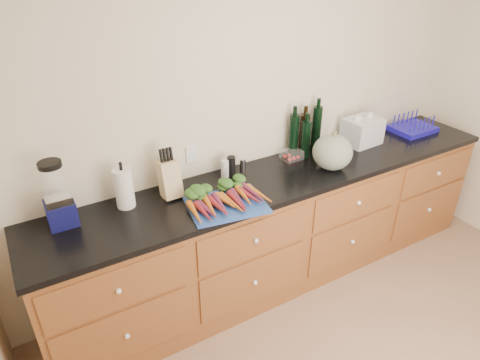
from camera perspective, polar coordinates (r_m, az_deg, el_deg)
wall_back at (r=3.20m, az=2.98°, el=8.94°), size 4.10×0.05×2.60m
cabinets at (r=3.37m, az=5.68°, el=-6.50°), size 3.60×0.64×0.90m
countertop at (r=3.12m, az=6.05°, el=0.54°), size 3.64×0.62×0.04m
cutting_board at (r=2.72m, az=-1.82°, el=-3.33°), size 0.54×0.44×0.01m
carrots at (r=2.73m, az=-2.22°, el=-2.38°), size 0.49×0.33×0.06m
squash at (r=3.18m, az=12.24°, el=3.65°), size 0.29×0.29×0.26m
blender_appliance at (r=2.67m, az=-23.13°, el=-2.21°), size 0.16×0.16×0.41m
paper_towel at (r=2.75m, az=-15.21°, el=-1.06°), size 0.12×0.12×0.26m
knife_block at (r=2.81m, az=-9.37°, el=0.15°), size 0.12×0.12×0.25m
grinder_salt at (r=3.02m, az=-2.03°, el=1.50°), size 0.06×0.06×0.13m
grinder_pepper at (r=3.04m, az=-1.18°, el=1.88°), size 0.06×0.06×0.15m
canister_chrome at (r=3.09m, az=0.35°, el=1.95°), size 0.05×0.05×0.10m
tomato_box at (r=3.31m, az=6.90°, el=3.35°), size 0.15×0.12×0.07m
bottles at (r=3.37m, az=8.68°, el=6.09°), size 0.30×0.15×0.36m
grocery_bag at (r=3.67m, az=15.96°, el=6.28°), size 0.30×0.25×0.21m
dish_rack at (r=4.09m, az=21.99°, el=6.57°), size 0.36×0.29×0.14m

